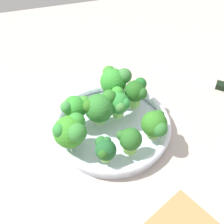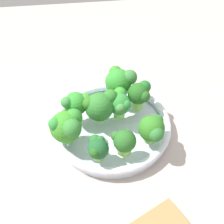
{
  "view_description": "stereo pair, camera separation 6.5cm",
  "coord_description": "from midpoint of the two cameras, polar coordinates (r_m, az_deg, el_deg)",
  "views": [
    {
      "loc": [
        -40.08,
        11.77,
        54.02
      ],
      "look_at": [
        3.23,
        -0.09,
        6.24
      ],
      "focal_mm": 49.03,
      "sensor_mm": 36.0,
      "label": 1
    },
    {
      "loc": [
        -41.34,
        5.34,
        54.02
      ],
      "look_at": [
        3.23,
        -0.09,
        6.24
      ],
      "focal_mm": 49.03,
      "sensor_mm": 36.0,
      "label": 2
    }
  ],
  "objects": [
    {
      "name": "ground_plane",
      "position": [
        0.69,
        2.98,
        -6.35
      ],
      "size": [
        130.0,
        130.0,
        2.5
      ],
      "primitive_type": "cube",
      "color": "#B4A59B"
    },
    {
      "name": "broccoli_floret_1",
      "position": [
        0.68,
        7.95,
        3.2
      ],
      "size": [
        5.11,
        5.33,
        6.76
      ],
      "color": "#8BCC58",
      "rests_on": "bowl"
    },
    {
      "name": "broccoli_floret_8",
      "position": [
        0.66,
        4.34,
        1.46
      ],
      "size": [
        6.35,
        4.96,
        6.51
      ],
      "color": "#92D663",
      "rests_on": "bowl"
    },
    {
      "name": "broccoli_floret_0",
      "position": [
        0.59,
        0.48,
        -6.91
      ],
      "size": [
        5.13,
        4.17,
        5.11
      ],
      "color": "#93CE5F",
      "rests_on": "bowl"
    },
    {
      "name": "broccoli_floret_2",
      "position": [
        0.7,
        4.11,
        5.67
      ],
      "size": [
        6.81,
        7.26,
        7.71
      ],
      "color": "#87D057",
      "rests_on": "bowl"
    },
    {
      "name": "broccoli_floret_3",
      "position": [
        0.62,
        10.59,
        -3.39
      ],
      "size": [
        6.36,
        5.57,
        6.4
      ],
      "color": "#83B65B",
      "rests_on": "bowl"
    },
    {
      "name": "broccoli_floret_5",
      "position": [
        0.65,
        0.54,
        0.98
      ],
      "size": [
        6.25,
        7.4,
        7.17
      ],
      "color": "#96D371",
      "rests_on": "bowl"
    },
    {
      "name": "broccoli_floret_7",
      "position": [
        0.66,
        -3.82,
        1.41
      ],
      "size": [
        5.15,
        6.68,
        6.83
      ],
      "color": "#9BD763",
      "rests_on": "bowl"
    },
    {
      "name": "broccoli_floret_6",
      "position": [
        0.61,
        -5.37,
        -2.81
      ],
      "size": [
        7.23,
        6.82,
        7.64
      ],
      "color": "#7BB75A",
      "rests_on": "bowl"
    },
    {
      "name": "bowl",
      "position": [
        0.69,
        2.72,
        -2.76
      ],
      "size": [
        26.6,
        26.6,
        3.24
      ],
      "color": "silver",
      "rests_on": "ground_plane"
    },
    {
      "name": "broccoli_floret_4",
      "position": [
        0.6,
        5.31,
        -5.6
      ],
      "size": [
        4.58,
        4.58,
        5.76
      ],
      "color": "#8DCE56",
      "rests_on": "bowl"
    }
  ]
}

